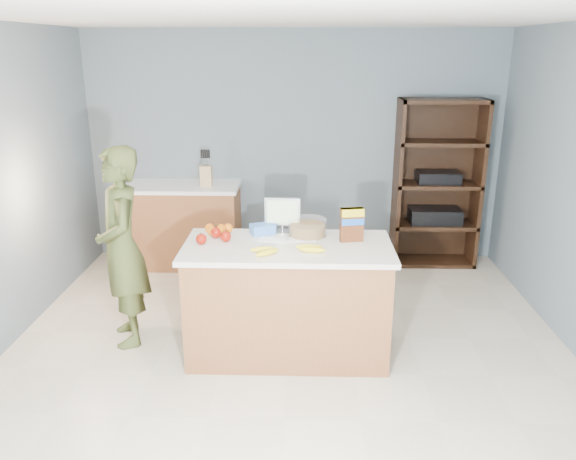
{
  "coord_description": "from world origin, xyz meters",
  "views": [
    {
      "loc": [
        0.12,
        -3.64,
        2.3
      ],
      "look_at": [
        0.0,
        0.35,
        1.0
      ],
      "focal_mm": 35.0,
      "sensor_mm": 36.0,
      "label": 1
    }
  ],
  "objects_px": {
    "counter_peninsula": "(288,304)",
    "tv": "(282,213)",
    "cereal_box": "(352,222)",
    "shelving_unit": "(436,186)",
    "person": "(122,248)"
  },
  "relations": [
    {
      "from": "counter_peninsula",
      "to": "shelving_unit",
      "type": "xyz_separation_m",
      "value": [
        1.55,
        2.05,
        0.45
      ]
    },
    {
      "from": "person",
      "to": "tv",
      "type": "relative_size",
      "value": 5.68
    },
    {
      "from": "counter_peninsula",
      "to": "tv",
      "type": "relative_size",
      "value": 5.53
    },
    {
      "from": "cereal_box",
      "to": "shelving_unit",
      "type": "bearing_deg",
      "value": 61.2
    },
    {
      "from": "counter_peninsula",
      "to": "cereal_box",
      "type": "xyz_separation_m",
      "value": [
        0.48,
        0.1,
        0.64
      ]
    },
    {
      "from": "counter_peninsula",
      "to": "person",
      "type": "xyz_separation_m",
      "value": [
        -1.31,
        0.17,
        0.39
      ]
    },
    {
      "from": "shelving_unit",
      "to": "tv",
      "type": "bearing_deg",
      "value": -132.5
    },
    {
      "from": "shelving_unit",
      "to": "tv",
      "type": "height_order",
      "value": "shelving_unit"
    },
    {
      "from": "shelving_unit",
      "to": "cereal_box",
      "type": "xyz_separation_m",
      "value": [
        -1.07,
        -1.95,
        0.19
      ]
    },
    {
      "from": "counter_peninsula",
      "to": "cereal_box",
      "type": "bearing_deg",
      "value": 11.83
    },
    {
      "from": "counter_peninsula",
      "to": "tv",
      "type": "xyz_separation_m",
      "value": [
        -0.05,
        0.3,
        0.64
      ]
    },
    {
      "from": "counter_peninsula",
      "to": "person",
      "type": "height_order",
      "value": "person"
    },
    {
      "from": "counter_peninsula",
      "to": "tv",
      "type": "distance_m",
      "value": 0.71
    },
    {
      "from": "counter_peninsula",
      "to": "shelving_unit",
      "type": "distance_m",
      "value": 2.61
    },
    {
      "from": "counter_peninsula",
      "to": "person",
      "type": "bearing_deg",
      "value": 172.45
    }
  ]
}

